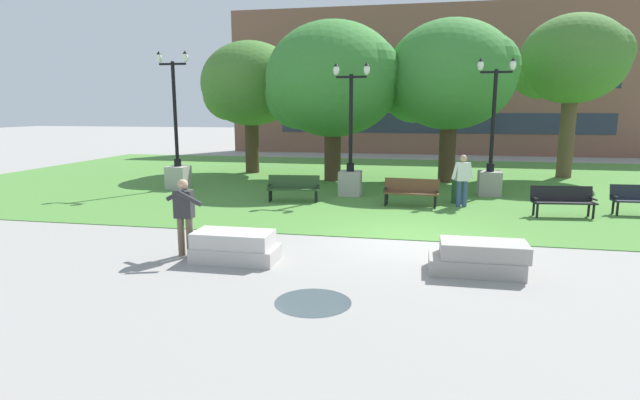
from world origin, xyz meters
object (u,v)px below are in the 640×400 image
park_bench_far_right (563,199)px  lamp_post_center (350,169)px  lamp_post_left (490,168)px  park_bench_near_right (293,187)px  park_bench_near_left (411,191)px  person_bystander_near_lawn (463,178)px  concrete_block_left (479,258)px  trash_bin (459,189)px  skateboard (196,246)px  person_skateboarder (184,213)px  lamp_post_right (178,162)px  concrete_block_center (235,247)px

park_bench_far_right → lamp_post_center: bearing=160.1°
lamp_post_left → park_bench_near_right: bearing=-159.3°
park_bench_near_left → person_bystander_near_lawn: bearing=7.3°
lamp_post_center → lamp_post_left: bearing=10.8°
concrete_block_left → person_bystander_near_lawn: bearing=88.4°
park_bench_near_left → park_bench_far_right: bearing=-9.6°
lamp_post_left → trash_bin: bearing=-124.7°
skateboard → concrete_block_left: bearing=-4.1°
park_bench_near_left → park_bench_far_right: same height
concrete_block_left → park_bench_near_left: bearing=102.4°
concrete_block_left → person_skateboarder: bearing=-179.6°
lamp_post_center → person_bystander_near_lawn: lamp_post_center is taller
park_bench_far_right → person_bystander_near_lawn: size_ratio=1.08×
lamp_post_right → lamp_post_center: 7.03m
park_bench_near_left → lamp_post_right: bearing=168.4°
lamp_post_left → lamp_post_center: size_ratio=1.04×
lamp_post_left → person_bystander_near_lawn: bearing=-115.7°
concrete_block_left → concrete_block_center: bearing=-178.0°
concrete_block_center → trash_bin: 9.27m
concrete_block_center → lamp_post_left: 11.45m
concrete_block_left → lamp_post_center: 9.15m
person_skateboarder → lamp_post_center: lamp_post_center is taller
concrete_block_center → concrete_block_left: size_ratio=0.96×
park_bench_far_right → lamp_post_center: 7.18m
trash_bin → lamp_post_center: bearing=168.3°
lamp_post_left → lamp_post_center: bearing=-169.2°
person_skateboarder → person_bystander_near_lawn: 9.41m
concrete_block_center → person_skateboarder: bearing=173.7°
park_bench_near_left → lamp_post_right: size_ratio=0.34×
park_bench_near_left → park_bench_near_right: same height
person_skateboarder → lamp_post_left: size_ratio=0.34×
concrete_block_center → skateboard: concrete_block_center is taller
trash_bin → person_bystander_near_lawn: bearing=-85.8°
skateboard → park_bench_near_right: 6.32m
lamp_post_left → trash_bin: lamp_post_left is taller
person_bystander_near_lawn → person_skateboarder: bearing=-132.8°
concrete_block_left → lamp_post_center: bearing=114.1°
concrete_block_left → lamp_post_right: 13.76m
concrete_block_center → lamp_post_left: (6.38, 9.48, 0.72)m
person_skateboarder → person_bystander_near_lawn: (6.40, 6.90, 0.01)m
concrete_block_left → person_skateboarder: (-6.21, -0.05, 0.67)m
lamp_post_right → person_bystander_near_lawn: lamp_post_right is taller
park_bench_near_left → person_bystander_near_lawn: 1.71m
concrete_block_center → lamp_post_center: 8.63m
lamp_post_left → park_bench_near_left: bearing=-136.7°
park_bench_near_left → park_bench_far_right: 4.54m
trash_bin → concrete_block_left: bearing=-91.0°
concrete_block_left → park_bench_near_right: (-5.48, 6.71, 0.23)m
park_bench_near_left → skateboard: bearing=-127.6°
lamp_post_center → person_bystander_near_lawn: 4.17m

